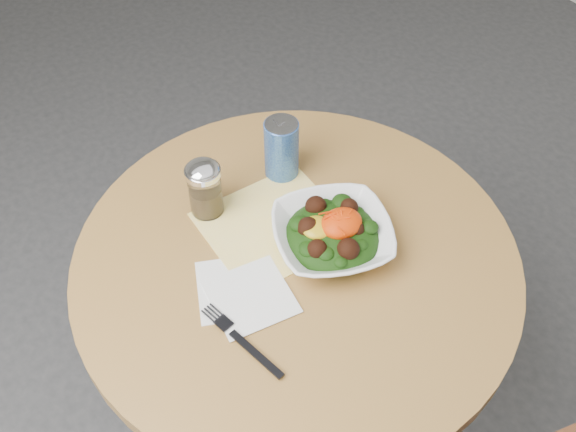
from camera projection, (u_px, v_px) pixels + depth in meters
The scene contains 8 objects.
ground at pixel (294, 414), 1.85m from camera, with size 6.00×6.00×0.00m, color #313134.
table at pixel (295, 308), 1.44m from camera, with size 0.90×0.90×0.75m.
cloth_napkin at pixel (274, 225), 1.34m from camera, with size 0.28×0.25×0.00m, color yellow.
paper_napkins at pixel (244, 292), 1.22m from camera, with size 0.20×0.22×0.00m.
salad_bowl at pixel (332, 234), 1.28m from camera, with size 0.31×0.31×0.09m.
fork at pixel (239, 339), 1.15m from camera, with size 0.05×0.20×0.00m.
spice_shaker at pixel (205, 189), 1.32m from camera, with size 0.07×0.07×0.13m.
beverage_can at pixel (282, 149), 1.39m from camera, with size 0.08×0.08×0.15m.
Camera 1 is at (-0.47, -0.64, 1.77)m, focal length 40.00 mm.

